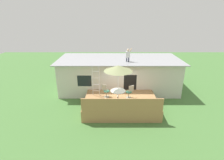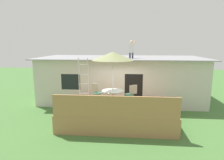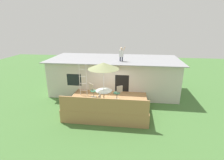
% 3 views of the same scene
% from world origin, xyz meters
% --- Properties ---
extents(ground_plane, '(40.00, 40.00, 0.00)m').
position_xyz_m(ground_plane, '(0.00, 0.00, 0.00)').
color(ground_plane, '#477538').
extents(house, '(10.50, 4.50, 2.84)m').
position_xyz_m(house, '(-0.00, 3.60, 1.43)').
color(house, beige).
rests_on(house, ground).
extents(deck, '(5.12, 3.55, 0.80)m').
position_xyz_m(deck, '(0.00, 0.00, 0.40)').
color(deck, '#A87A4C').
rests_on(deck, ground).
extents(deck_railing, '(5.02, 0.08, 0.90)m').
position_xyz_m(deck_railing, '(0.00, -1.73, 1.25)').
color(deck_railing, '#A87A4C').
rests_on(deck_railing, deck).
extents(patio_table, '(1.04, 1.04, 0.74)m').
position_xyz_m(patio_table, '(-0.22, -0.24, 1.39)').
color(patio_table, '#A59E8C').
rests_on(patio_table, deck).
extents(patio_umbrella, '(1.90, 1.90, 2.54)m').
position_xyz_m(patio_umbrella, '(-0.22, -0.24, 3.15)').
color(patio_umbrella, silver).
rests_on(patio_umbrella, deck).
extents(step_ladder, '(0.52, 0.04, 2.20)m').
position_xyz_m(step_ladder, '(-1.79, 0.61, 1.90)').
color(step_ladder, silver).
rests_on(step_ladder, deck).
extents(person_figure, '(0.47, 0.20, 1.11)m').
position_xyz_m(person_figure, '(0.66, 2.64, 3.45)').
color(person_figure, '#33384C').
rests_on(person_figure, house).
extents(patio_chair_left, '(0.56, 0.46, 0.92)m').
position_xyz_m(patio_chair_left, '(-1.07, 0.35, 1.26)').
color(patio_chair_left, '#A59E8C').
rests_on(patio_chair_left, deck).
extents(patio_chair_right, '(0.59, 0.44, 0.92)m').
position_xyz_m(patio_chair_right, '(0.64, 0.18, 1.26)').
color(patio_chair_right, '#A59E8C').
rests_on(patio_chair_right, deck).
extents(patio_chair_near, '(0.44, 0.62, 0.92)m').
position_xyz_m(patio_chair_near, '(-0.27, -1.17, 1.26)').
color(patio_chair_near, '#A59E8C').
rests_on(patio_chair_near, deck).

